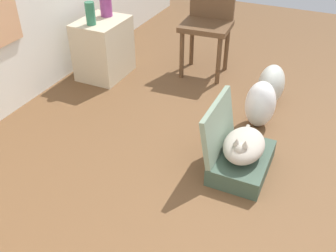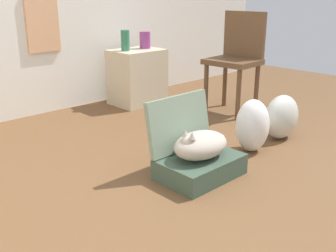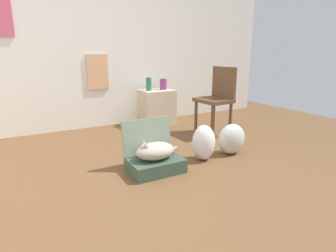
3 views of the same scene
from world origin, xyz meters
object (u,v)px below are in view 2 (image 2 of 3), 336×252
vase_tall (125,40)px  vase_short (145,40)px  plastic_bag_white (252,126)px  plastic_bag_clear (281,117)px  chair (237,56)px  side_table (137,77)px  cat (200,145)px  suitcase_base (200,167)px

vase_tall → vase_short: 0.26m
plastic_bag_white → plastic_bag_clear: 0.40m
chair → side_table: bearing=-154.3°
cat → suitcase_base: bearing=-4.7°
side_table → vase_short: 0.39m
vase_short → plastic_bag_clear: bearing=-89.3°
cat → vase_short: 2.01m
cat → plastic_bag_white: bearing=3.1°
plastic_bag_white → side_table: 1.66m
suitcase_base → cat: bearing=175.3°
side_table → chair: 1.07m
cat → chair: size_ratio=0.50×
side_table → suitcase_base: bearing=-117.3°
vase_tall → chair: (0.64, -0.91, -0.13)m
plastic_bag_white → chair: chair is taller
plastic_bag_clear → vase_short: size_ratio=2.06×
side_table → chair: size_ratio=0.59×
plastic_bag_clear → vase_tall: 1.75m
side_table → vase_short: (0.13, 0.01, 0.37)m
plastic_bag_white → side_table: bearing=81.4°
suitcase_base → vase_short: (0.99, 1.69, 0.59)m
suitcase_base → side_table: bearing=62.7°
plastic_bag_clear → vase_tall: bearing=99.6°
cat → vase_tall: bearing=66.4°
vase_short → vase_tall: bearing=179.6°
vase_short → chair: 0.99m
plastic_bag_white → side_table: (0.25, 1.64, 0.09)m
cat → plastic_bag_clear: size_ratio=1.33×
suitcase_base → vase_short: bearing=59.5°
plastic_bag_white → chair: bearing=44.3°
cat → vase_short: vase_short is taller
plastic_bag_clear → side_table: side_table is taller
suitcase_base → chair: (1.38, 0.78, 0.48)m
cat → side_table: side_table is taller
plastic_bag_clear → cat: bearing=-178.2°
side_table → vase_tall: bearing=173.3°
vase_short → cat: bearing=-120.6°
suitcase_base → plastic_bag_clear: size_ratio=1.47×
suitcase_base → cat: 0.15m
vase_tall → side_table: bearing=-6.7°
vase_tall → chair: chair is taller
suitcase_base → cat: cat is taller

